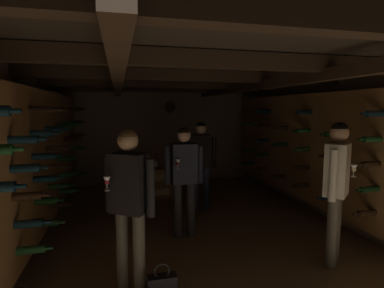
{
  "coord_description": "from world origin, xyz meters",
  "views": [
    {
      "loc": [
        -1.04,
        -4.16,
        1.81
      ],
      "look_at": [
        -0.03,
        0.0,
        1.3
      ],
      "focal_mm": 28.32,
      "sensor_mm": 36.0,
      "label": 1
    }
  ],
  "objects": [
    {
      "name": "person_host_center",
      "position": [
        -0.18,
        -0.13,
        0.93
      ],
      "size": [
        0.54,
        0.32,
        1.56
      ],
      "color": "#2D2D33",
      "rests_on": "ground_plane"
    },
    {
      "name": "display_bottle",
      "position": [
        -0.33,
        1.82,
        0.74
      ],
      "size": [
        0.08,
        0.08,
        0.35
      ],
      "color": "black",
      "rests_on": "wine_crate_stack"
    },
    {
      "name": "handbag",
      "position": [
        -0.68,
        -1.45,
        0.12
      ],
      "size": [
        0.28,
        0.12,
        0.35
      ],
      "color": "black",
      "rests_on": "ground_plane"
    },
    {
      "name": "wine_crate_stack",
      "position": [
        -0.24,
        1.87,
        0.3
      ],
      "size": [
        0.52,
        0.35,
        0.6
      ],
      "color": "olive",
      "rests_on": "ground_plane"
    },
    {
      "name": "ground_plane",
      "position": [
        0.0,
        0.0,
        0.0
      ],
      "size": [
        8.4,
        8.4,
        0.0
      ],
      "primitive_type": "plane",
      "color": "#8C7051"
    },
    {
      "name": "room_shell",
      "position": [
        -0.0,
        0.27,
        1.42
      ],
      "size": [
        4.72,
        6.52,
        2.41
      ],
      "color": "gray",
      "rests_on": "ground_plane"
    },
    {
      "name": "person_guest_rear_center",
      "position": [
        0.35,
        0.92,
        0.95
      ],
      "size": [
        0.52,
        0.33,
        1.58
      ],
      "color": "#232D4C",
      "rests_on": "ground_plane"
    },
    {
      "name": "person_guest_near_right",
      "position": [
        1.34,
        -1.29,
        1.0
      ],
      "size": [
        0.43,
        0.44,
        1.66
      ],
      "color": "#4C473D",
      "rests_on": "ground_plane"
    },
    {
      "name": "person_guest_near_left",
      "position": [
        -0.96,
        -1.27,
        0.98
      ],
      "size": [
        0.46,
        0.37,
        1.62
      ],
      "color": "#4C473D",
      "rests_on": "ground_plane"
    }
  ]
}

